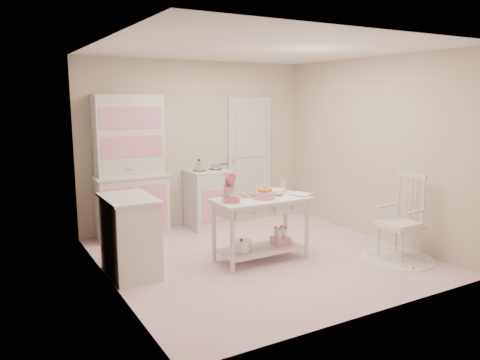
% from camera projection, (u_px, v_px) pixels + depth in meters
% --- Properties ---
extents(room_shell, '(3.84, 3.84, 2.62)m').
position_uv_depth(room_shell, '(261.00, 129.00, 5.76)').
color(room_shell, '#C87D9A').
rests_on(room_shell, ground).
extents(door, '(0.82, 0.05, 2.04)m').
position_uv_depth(door, '(250.00, 158.00, 7.93)').
color(door, silver).
rests_on(door, ground).
extents(hutch, '(1.06, 0.50, 2.08)m').
position_uv_depth(hutch, '(130.00, 167.00, 6.72)').
color(hutch, silver).
rests_on(hutch, ground).
extents(stove, '(0.62, 0.57, 0.92)m').
position_uv_depth(stove, '(208.00, 199.00, 7.36)').
color(stove, silver).
rests_on(stove, ground).
extents(base_cabinet, '(0.54, 0.84, 0.92)m').
position_uv_depth(base_cabinet, '(130.00, 236.00, 5.36)').
color(base_cabinet, silver).
rests_on(base_cabinet, ground).
extents(lace_rug, '(0.92, 0.92, 0.01)m').
position_uv_depth(lace_rug, '(398.00, 259.00, 5.94)').
color(lace_rug, white).
rests_on(lace_rug, ground).
extents(rocking_chair, '(0.55, 0.77, 1.10)m').
position_uv_depth(rocking_chair, '(400.00, 217.00, 5.85)').
color(rocking_chair, silver).
rests_on(rocking_chair, ground).
extents(work_table, '(1.20, 0.60, 0.80)m').
position_uv_depth(work_table, '(261.00, 229.00, 5.85)').
color(work_table, silver).
rests_on(work_table, ground).
extents(stand_mixer, '(0.28, 0.33, 0.34)m').
position_uv_depth(stand_mixer, '(231.00, 188.00, 5.57)').
color(stand_mixer, '#CC5672').
rests_on(stand_mixer, work_table).
extents(cookie_tray, '(0.34, 0.24, 0.02)m').
position_uv_depth(cookie_tray, '(243.00, 196.00, 5.86)').
color(cookie_tray, silver).
rests_on(cookie_tray, work_table).
extents(bread_basket, '(0.25, 0.25, 0.09)m').
position_uv_depth(bread_basket, '(265.00, 195.00, 5.74)').
color(bread_basket, pink).
rests_on(bread_basket, work_table).
extents(mixing_bowl, '(0.24, 0.24, 0.07)m').
position_uv_depth(mixing_bowl, '(275.00, 192.00, 5.97)').
color(mixing_bowl, white).
rests_on(mixing_bowl, work_table).
extents(metal_pitcher, '(0.10, 0.10, 0.17)m').
position_uv_depth(metal_pitcher, '(283.00, 186.00, 6.12)').
color(metal_pitcher, silver).
rests_on(metal_pitcher, work_table).
extents(recipe_book, '(0.25, 0.29, 0.02)m').
position_uv_depth(recipe_book, '(296.00, 195.00, 5.90)').
color(recipe_book, white).
rests_on(recipe_book, work_table).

